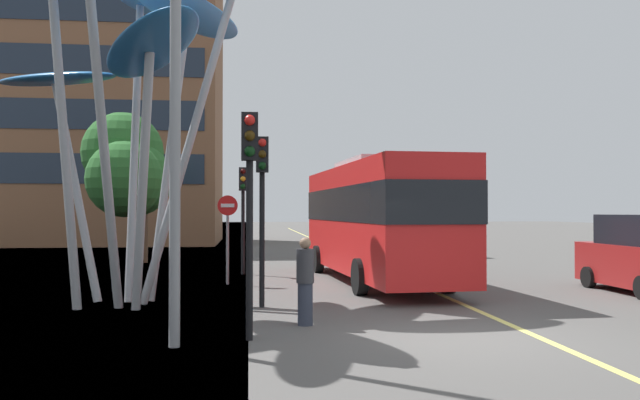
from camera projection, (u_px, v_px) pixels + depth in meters
ground at (419, 342)px, 11.12m from camera, size 120.00×240.00×0.10m
red_bus at (375, 215)px, 20.08m from camera, size 3.17×11.04×3.78m
leaf_sculpture at (132, 31)px, 15.40m from camera, size 8.68×8.10×8.39m
traffic_light_kerb_near at (250, 176)px, 10.96m from camera, size 0.28×0.42×3.84m
traffic_light_kerb_far at (262, 184)px, 14.74m from camera, size 0.28×0.42×3.86m
traffic_light_island_mid at (243, 197)px, 22.42m from camera, size 0.28×0.42×3.69m
street_lamp at (202, 38)px, 10.59m from camera, size 1.88×0.44×7.86m
tree_pavement_near at (127, 168)px, 27.51m from camera, size 3.96×5.07×6.47m
pedestrian at (305, 281)px, 12.46m from camera, size 0.34×0.34×1.68m
no_entry_sign at (228, 225)px, 19.42m from camera, size 0.60×0.12×2.66m
backdrop_building at (63, 76)px, 44.55m from camera, size 21.21×11.68×22.88m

